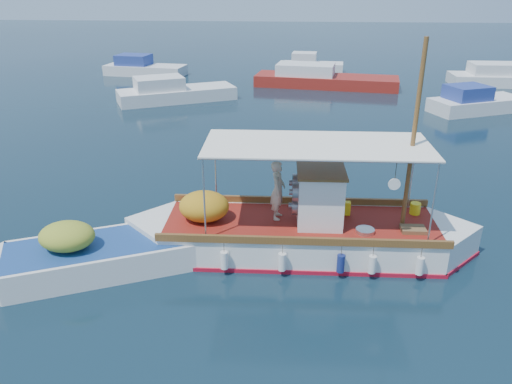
{
  "coord_description": "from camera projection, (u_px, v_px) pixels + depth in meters",
  "views": [
    {
      "loc": [
        -0.26,
        -13.52,
        7.43
      ],
      "look_at": [
        -1.25,
        0.0,
        1.55
      ],
      "focal_mm": 35.0,
      "sensor_mm": 36.0,
      "label": 1
    }
  ],
  "objects": [
    {
      "name": "ground",
      "position": [
        296.0,
        239.0,
        15.31
      ],
      "size": [
        160.0,
        160.0,
        0.0
      ],
      "primitive_type": "plane",
      "color": "black",
      "rests_on": "ground"
    },
    {
      "name": "bg_boat_nw",
      "position": [
        173.0,
        93.0,
        32.1
      ],
      "size": [
        7.72,
        5.4,
        1.8
      ],
      "rotation": [
        0.0,
        0.0,
        0.45
      ],
      "color": "silver",
      "rests_on": "ground"
    },
    {
      "name": "bg_boat_far_n",
      "position": [
        311.0,
        66.0,
        41.74
      ],
      "size": [
        5.13,
        2.47,
        1.8
      ],
      "rotation": [
        0.0,
        0.0,
        -0.1
      ],
      "color": "silver",
      "rests_on": "ground"
    },
    {
      "name": "bg_boat_ne",
      "position": [
        475.0,
        104.0,
        29.54
      ],
      "size": [
        6.08,
        4.23,
        1.8
      ],
      "rotation": [
        0.0,
        0.0,
        0.4
      ],
      "color": "silver",
      "rests_on": "ground"
    },
    {
      "name": "dinghy",
      "position": [
        103.0,
        257.0,
        13.67
      ],
      "size": [
        6.54,
        3.89,
        1.74
      ],
      "rotation": [
        0.0,
        0.0,
        0.41
      ],
      "color": "white",
      "rests_on": "ground"
    },
    {
      "name": "bg_boat_e",
      "position": [
        508.0,
        79.0,
        36.72
      ],
      "size": [
        8.84,
        2.62,
        1.8
      ],
      "rotation": [
        0.0,
        0.0,
        0.0
      ],
      "color": "silver",
      "rests_on": "ground"
    },
    {
      "name": "bg_boat_far_w",
      "position": [
        143.0,
        69.0,
        40.59
      ],
      "size": [
        6.71,
        3.2,
        1.8
      ],
      "rotation": [
        0.0,
        0.0,
        -0.14
      ],
      "color": "silver",
      "rests_on": "ground"
    },
    {
      "name": "bg_boat_n",
      "position": [
        322.0,
        80.0,
        36.31
      ],
      "size": [
        10.53,
        4.34,
        1.8
      ],
      "rotation": [
        0.0,
        0.0,
        -0.15
      ],
      "color": "maroon",
      "rests_on": "ground"
    },
    {
      "name": "fishing_caique",
      "position": [
        298.0,
        234.0,
        14.5
      ],
      "size": [
        10.31,
        3.01,
        6.29
      ],
      "rotation": [
        0.0,
        0.0,
        0.02
      ],
      "color": "white",
      "rests_on": "ground"
    }
  ]
}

